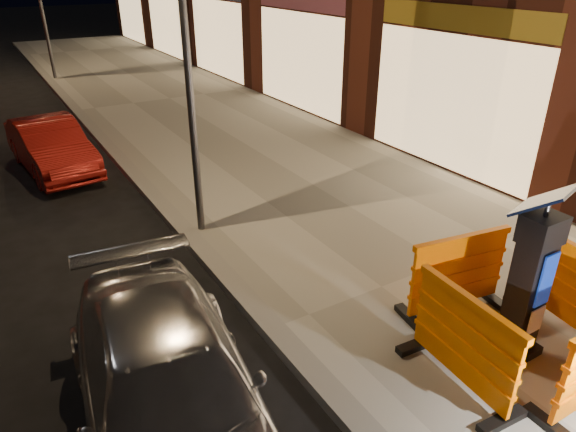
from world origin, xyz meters
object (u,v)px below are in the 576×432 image
barrier_back (457,274)px  car_red (56,170)px  barrier_bldgside (571,289)px  barrier_kerbside (463,342)px  parking_kiosk (530,280)px

barrier_back → car_red: barrier_back is taller
barrier_back → barrier_bldgside: size_ratio=1.00×
barrier_bldgside → car_red: 10.59m
barrier_back → barrier_kerbside: 1.34m
barrier_bldgside → parking_kiosk: bearing=98.0°
barrier_bldgside → barrier_back: bearing=53.0°
barrier_back → barrier_kerbside: (-0.95, -0.95, 0.00)m
parking_kiosk → barrier_back: size_ratio=1.40×
barrier_kerbside → barrier_back: bearing=-41.0°
barrier_bldgside → barrier_kerbside: bearing=98.0°
car_red → barrier_bldgside: bearing=-70.7°
barrier_back → barrier_kerbside: same height
parking_kiosk → barrier_kerbside: 1.05m
barrier_back → barrier_bldgside: 1.34m
barrier_back → car_red: 9.34m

